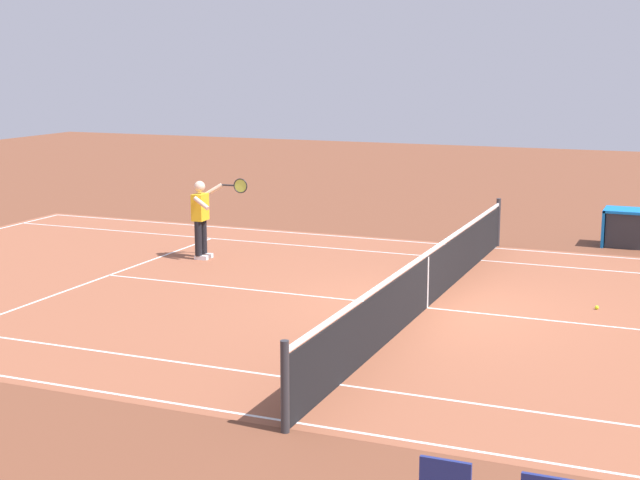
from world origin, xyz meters
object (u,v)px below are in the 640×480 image
(tennis_player_near, at_px, (202,215))
(equipment_cart_tarped, at_px, (631,228))
(tennis_ball, at_px, (597,307))
(tennis_net, at_px, (427,280))

(tennis_player_near, height_order, equipment_cart_tarped, tennis_player_near)
(tennis_ball, bearing_deg, tennis_net, 20.38)
(tennis_net, distance_m, tennis_player_near, 5.88)
(tennis_player_near, xyz_separation_m, tennis_ball, (-8.17, 1.08, -0.90))
(tennis_player_near, distance_m, tennis_ball, 8.29)
(tennis_player_near, xyz_separation_m, equipment_cart_tarped, (-8.26, -4.74, -0.49))
(tennis_net, bearing_deg, tennis_ball, -159.62)
(tennis_player_near, bearing_deg, tennis_ball, 172.46)
(tennis_net, height_order, equipment_cart_tarped, tennis_net)
(tennis_net, xyz_separation_m, equipment_cart_tarped, (-2.78, -6.82, -0.05))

